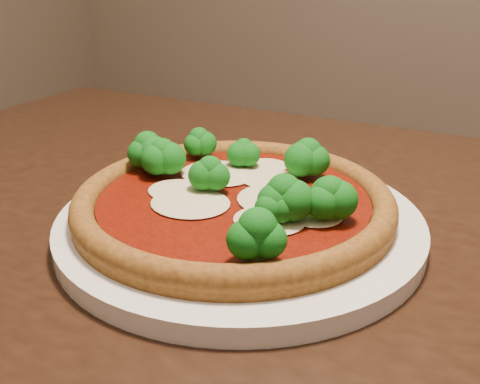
% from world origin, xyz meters
% --- Properties ---
extents(dining_table, '(1.28, 0.78, 0.75)m').
position_xyz_m(dining_table, '(-0.10, 0.19, 0.65)').
color(dining_table, black).
rests_on(dining_table, floor).
extents(plate, '(0.34, 0.34, 0.02)m').
position_xyz_m(plate, '(-0.17, 0.17, 0.76)').
color(plate, white).
rests_on(plate, dining_table).
extents(pizza, '(0.30, 0.30, 0.06)m').
position_xyz_m(pizza, '(-0.18, 0.17, 0.78)').
color(pizza, brown).
rests_on(pizza, plate).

